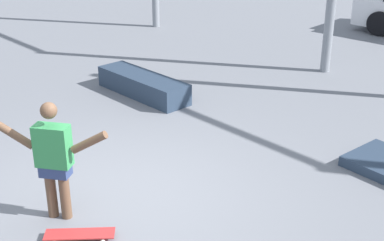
{
  "coord_description": "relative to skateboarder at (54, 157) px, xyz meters",
  "views": [
    {
      "loc": [
        4.88,
        -3.31,
        3.55
      ],
      "look_at": [
        -0.05,
        1.31,
        0.65
      ],
      "focal_mm": 50.0,
      "sensor_mm": 36.0,
      "label": 1
    }
  ],
  "objects": [
    {
      "name": "skateboard",
      "position": [
        0.55,
        -0.08,
        -0.73
      ],
      "size": [
        0.66,
        0.72,
        0.08
      ],
      "rotation": [
        0.0,
        0.0,
        0.87
      ],
      "color": "red",
      "rests_on": "ground_plane"
    },
    {
      "name": "grind_box",
      "position": [
        -2.57,
        3.28,
        -0.6
      ],
      "size": [
        2.07,
        0.61,
        0.39
      ],
      "primitive_type": "cube",
      "rotation": [
        0.0,
        0.0,
        0.01
      ],
      "color": "#28384C",
      "rests_on": "ground_plane"
    },
    {
      "name": "ground_plane",
      "position": [
        0.12,
        0.76,
        -0.79
      ],
      "size": [
        36.0,
        36.0,
        0.0
      ],
      "primitive_type": "plane",
      "color": "slate"
    },
    {
      "name": "skateboarder",
      "position": [
        0.0,
        0.0,
        0.0
      ],
      "size": [
        1.13,
        0.84,
        1.45
      ],
      "rotation": [
        0.0,
        0.0,
        0.62
      ],
      "color": "brown",
      "rests_on": "ground_plane"
    }
  ]
}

